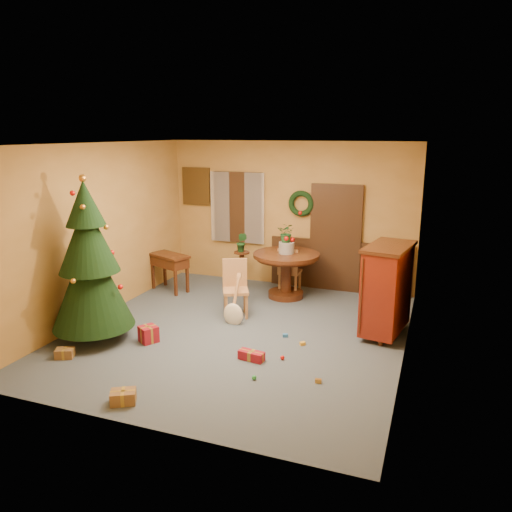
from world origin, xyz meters
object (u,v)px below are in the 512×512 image
at_px(christmas_tree, 90,264).
at_px(sideboard, 387,287).
at_px(writing_desk, 169,263).
at_px(chair_near, 235,286).
at_px(dining_table, 286,267).

distance_m(christmas_tree, sideboard, 4.46).
distance_m(writing_desk, sideboard, 4.31).
distance_m(chair_near, writing_desk, 1.91).
relative_size(chair_near, christmas_tree, 0.39).
bearing_deg(sideboard, chair_near, -179.95).
bearing_deg(writing_desk, sideboard, -10.58).
bearing_deg(chair_near, writing_desk, 155.39).
bearing_deg(christmas_tree, writing_desk, 93.17).
bearing_deg(christmas_tree, dining_table, 53.80).
bearing_deg(writing_desk, dining_table, 10.10).
xyz_separation_m(chair_near, christmas_tree, (-1.59, -1.72, 0.66)).
bearing_deg(sideboard, writing_desk, 169.42).
bearing_deg(writing_desk, christmas_tree, -86.83).
bearing_deg(chair_near, dining_table, 65.71).
distance_m(dining_table, writing_desk, 2.31).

